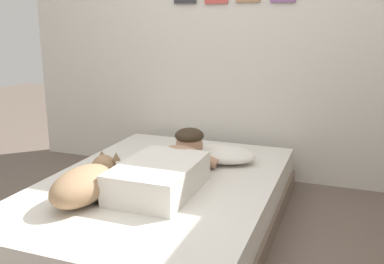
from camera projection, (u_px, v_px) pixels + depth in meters
back_wall at (233, 28)px, 3.49m from camera, size 3.85×0.12×2.50m
bed at (161, 204)px, 2.72m from camera, size 1.44×2.06×0.32m
pillow at (220, 154)px, 3.03m from camera, size 0.52×0.32×0.11m
person_lying at (168, 167)px, 2.60m from camera, size 0.43×0.92×0.27m
dog at (86, 183)px, 2.35m from camera, size 0.26×0.57×0.21m
coffee_cup at (199, 157)px, 3.03m from camera, size 0.12×0.09×0.07m
cell_phone at (109, 200)px, 2.37m from camera, size 0.07×0.14×0.01m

